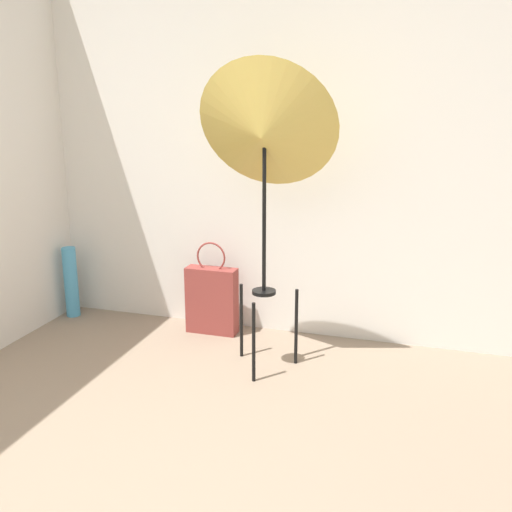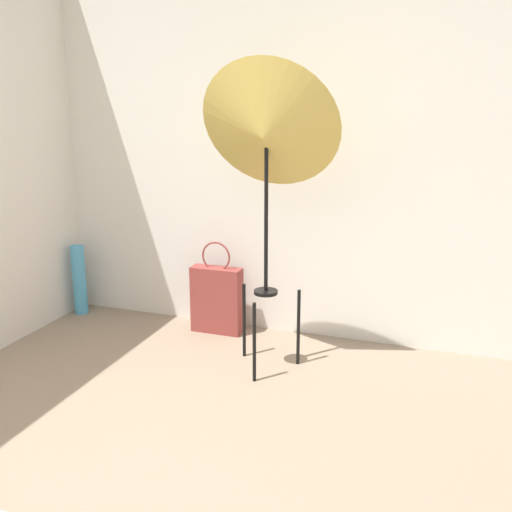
% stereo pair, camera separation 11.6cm
% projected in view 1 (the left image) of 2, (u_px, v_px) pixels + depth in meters
% --- Properties ---
extents(wall_back, '(8.00, 0.05, 2.60)m').
position_uv_depth(wall_back, '(252.00, 134.00, 3.80)').
color(wall_back, silver).
rests_on(wall_back, ground_plane).
extents(photo_umbrella, '(0.78, 0.48, 1.73)m').
position_uv_depth(photo_umbrella, '(264.00, 134.00, 3.17)').
color(photo_umbrella, black).
rests_on(photo_umbrella, ground_plane).
extents(tote_bag, '(0.34, 0.11, 0.62)m').
position_uv_depth(tote_bag, '(212.00, 299.00, 3.96)').
color(tote_bag, brown).
rests_on(tote_bag, ground_plane).
extents(paper_roll, '(0.10, 0.10, 0.51)m').
position_uv_depth(paper_roll, '(71.00, 282.00, 4.26)').
color(paper_roll, '#4CA3D1').
rests_on(paper_roll, ground_plane).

